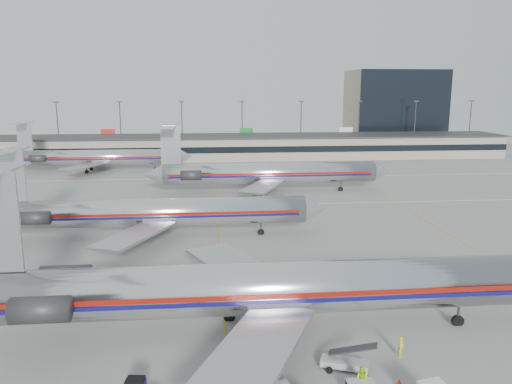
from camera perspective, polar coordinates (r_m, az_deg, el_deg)
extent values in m
plane|color=gray|center=(43.36, -3.71, -13.65)|extent=(260.00, 260.00, 0.00)
cube|color=silver|center=(52.58, -4.04, -9.00)|extent=(160.00, 0.15, 0.02)
cube|color=gray|center=(138.10, -4.94, 5.10)|extent=(160.00, 16.00, 6.00)
cube|color=black|center=(130.03, -4.91, 4.79)|extent=(160.00, 0.20, 1.60)
cube|color=#2D2D30|center=(137.78, -4.97, 6.38)|extent=(162.00, 17.00, 0.30)
cylinder|color=#38383D|center=(157.90, -21.70, 6.78)|extent=(0.30, 0.30, 15.00)
cube|color=#2D2D30|center=(157.55, -21.90, 9.53)|extent=(1.60, 0.40, 0.35)
cylinder|color=#38383D|center=(153.85, -15.20, 7.09)|extent=(0.30, 0.30, 15.00)
cube|color=#2D2D30|center=(153.49, -15.36, 9.91)|extent=(1.60, 0.40, 0.35)
cylinder|color=#38383D|center=(151.84, -8.45, 7.31)|extent=(0.30, 0.30, 15.00)
cube|color=#2D2D30|center=(151.48, -8.53, 10.18)|extent=(1.60, 0.40, 0.35)
cylinder|color=#38383D|center=(151.95, -1.60, 7.43)|extent=(0.30, 0.30, 15.00)
cube|color=#2D2D30|center=(151.59, -1.61, 10.30)|extent=(1.60, 0.40, 0.35)
cylinder|color=#38383D|center=(154.17, 5.15, 7.45)|extent=(0.30, 0.30, 15.00)
cube|color=#2D2D30|center=(153.82, 5.20, 10.27)|extent=(1.60, 0.40, 0.35)
cylinder|color=#38383D|center=(158.43, 11.62, 7.37)|extent=(0.30, 0.30, 15.00)
cube|color=#2D2D30|center=(158.08, 11.73, 10.12)|extent=(1.60, 0.40, 0.35)
cylinder|color=#38383D|center=(164.55, 17.68, 7.21)|extent=(0.30, 0.30, 15.00)
cube|color=#2D2D30|center=(164.22, 17.84, 9.85)|extent=(1.60, 0.40, 0.35)
cylinder|color=#38383D|center=(172.34, 23.24, 7.00)|extent=(0.30, 0.30, 15.00)
cube|color=#2D2D30|center=(172.03, 23.44, 9.52)|extent=(1.60, 0.40, 0.35)
cube|color=tan|center=(178.77, 15.48, 9.25)|extent=(30.00, 20.00, 25.00)
cylinder|color=silver|center=(38.51, 1.90, -10.91)|extent=(42.72, 3.95, 3.95)
cube|color=maroon|center=(36.64, 2.29, -11.86)|extent=(40.59, 0.05, 0.37)
cube|color=#0E0B53|center=(36.81, 2.29, -12.47)|extent=(40.59, 0.05, 0.30)
cube|color=#B3B2B7|center=(45.66, -2.00, -8.67)|extent=(9.93, 14.48, 0.34)
cube|color=#B3B2B7|center=(32.08, -0.34, -17.92)|extent=(9.93, 14.48, 0.34)
cylinder|color=#2D2D30|center=(42.53, -20.90, -9.02)|extent=(3.84, 1.82, 1.82)
cylinder|color=#2D2D30|center=(37.13, -23.41, -12.26)|extent=(3.84, 1.82, 1.82)
cylinder|color=#2D2D30|center=(43.99, 22.11, -12.88)|extent=(0.21, 0.21, 1.76)
cylinder|color=#2D2D30|center=(37.18, -2.74, -16.66)|extent=(0.21, 0.21, 1.76)
cylinder|color=#2D2D30|center=(41.76, -3.07, -13.34)|extent=(0.21, 0.21, 1.76)
cylinder|color=black|center=(44.20, 22.05, -13.49)|extent=(0.96, 0.32, 0.96)
cylinder|color=silver|center=(64.34, -11.16, -2.29)|extent=(37.56, 3.47, 3.47)
cone|color=silver|center=(65.42, 6.81, -1.92)|extent=(3.00, 3.47, 3.47)
cube|color=maroon|center=(62.62, -11.32, -2.55)|extent=(35.68, 0.05, 0.33)
cube|color=#0E0B53|center=(62.71, -11.31, -2.88)|extent=(35.68, 0.05, 0.26)
cube|color=#B3B2B7|center=(71.12, -12.12, -1.79)|extent=(8.73, 12.73, 0.30)
cube|color=#B3B2B7|center=(58.51, -13.59, -4.75)|extent=(8.73, 12.73, 0.30)
cube|color=#B3B2B7|center=(67.44, -26.18, 1.64)|extent=(3.19, 0.23, 6.39)
cube|color=#B3B2B7|center=(67.15, -26.63, 4.16)|extent=(2.25, 9.86, 0.17)
cylinder|color=#2D2D30|center=(69.69, -22.55, -1.67)|extent=(3.38, 1.60, 1.60)
cylinder|color=#2D2D30|center=(64.74, -23.91, -2.74)|extent=(3.38, 1.60, 1.60)
cylinder|color=#2D2D30|center=(64.95, 0.57, -4.23)|extent=(0.19, 0.19, 1.55)
cylinder|color=#2D2D30|center=(63.18, -13.82, -5.03)|extent=(0.19, 0.19, 1.55)
cylinder|color=#2D2D30|center=(67.47, -13.27, -3.94)|extent=(0.19, 0.19, 1.55)
cylinder|color=black|center=(65.08, 0.57, -4.61)|extent=(0.85, 0.28, 0.85)
cylinder|color=silver|center=(91.21, 1.64, 2.17)|extent=(38.74, 3.77, 3.77)
cone|color=silver|center=(96.03, 14.19, 2.30)|extent=(3.26, 3.77, 3.77)
cone|color=#B3B2B7|center=(91.12, -11.72, 1.92)|extent=(3.67, 3.77, 3.77)
cube|color=maroon|center=(89.33, 1.79, 2.07)|extent=(36.80, 0.05, 0.36)
cube|color=#0E0B53|center=(89.40, 1.79, 1.81)|extent=(36.80, 0.05, 0.29)
cube|color=#B3B2B7|center=(98.16, -0.05, 2.24)|extent=(9.48, 13.82, 0.33)
cube|color=#B3B2B7|center=(84.18, 0.85, 0.67)|extent=(9.48, 13.82, 0.33)
cube|color=#B3B2B7|center=(90.08, -9.72, 5.33)|extent=(3.47, 0.25, 6.93)
cube|color=#B3B2B7|center=(89.82, -9.99, 7.39)|extent=(2.45, 10.70, 0.18)
cylinder|color=#2D2D30|center=(93.43, -7.31, 2.49)|extent=(3.67, 1.73, 1.73)
cylinder|color=#2D2D30|center=(87.69, -7.43, 1.90)|extent=(3.67, 1.73, 1.73)
cylinder|color=#2D2D30|center=(94.21, 9.66, 0.63)|extent=(0.20, 0.20, 1.68)
cylinder|color=#2D2D30|center=(88.99, -0.13, 0.15)|extent=(0.20, 0.20, 1.68)
cylinder|color=#2D2D30|center=(93.77, -0.40, 0.74)|extent=(0.20, 0.20, 1.68)
cylinder|color=black|center=(94.30, 9.65, 0.34)|extent=(0.92, 0.31, 0.92)
cylinder|color=silver|center=(120.32, -17.32, 3.81)|extent=(35.77, 3.48, 3.48)
cone|color=silver|center=(117.82, -8.04, 4.06)|extent=(3.01, 3.48, 3.48)
cone|color=#B3B2B7|center=(125.85, -26.09, 3.47)|extent=(3.39, 3.48, 3.48)
cube|color=maroon|center=(118.60, -17.50, 3.76)|extent=(33.98, 0.05, 0.33)
cube|color=#0E0B53|center=(118.65, -17.49, 3.58)|extent=(33.98, 0.05, 0.26)
cube|color=#B3B2B7|center=(127.22, -17.53, 3.76)|extent=(8.76, 12.76, 0.30)
cube|color=#B3B2B7|center=(114.49, -18.88, 2.86)|extent=(8.76, 12.76, 0.30)
cube|color=#B3B2B7|center=(124.28, -24.95, 5.78)|extent=(3.20, 0.24, 6.40)
cube|color=#B3B2B7|center=(124.16, -25.19, 7.16)|extent=(2.26, 9.88, 0.17)
cylinder|color=#2D2D30|center=(126.23, -22.96, 3.88)|extent=(3.39, 1.60, 1.60)
cylinder|color=#2D2D30|center=(121.16, -23.71, 3.54)|extent=(3.39, 1.60, 1.60)
cylinder|color=#2D2D30|center=(118.73, -11.46, 2.77)|extent=(0.19, 0.19, 1.55)
cylinder|color=#2D2D30|center=(119.10, -18.80, 2.41)|extent=(0.19, 0.19, 1.55)
cylinder|color=#2D2D30|center=(123.45, -18.33, 2.75)|extent=(0.19, 0.19, 1.55)
cylinder|color=black|center=(118.80, -11.45, 2.56)|extent=(0.85, 0.28, 0.85)
cube|color=black|center=(32.39, -13.67, -20.10)|extent=(1.18, 1.02, 0.07)
cube|color=#A3A3A3|center=(33.16, 11.93, -20.61)|extent=(1.74, 1.22, 0.05)
cube|color=#A3A3A3|center=(36.04, 10.08, -18.71)|extent=(3.37, 2.24, 0.44)
cube|color=#2D2D30|center=(35.67, 10.99, -17.22)|extent=(3.28, 1.93, 1.13)
cylinder|color=black|center=(36.82, 11.67, -18.39)|extent=(0.44, 0.14, 0.44)
cylinder|color=black|center=(36.02, 12.14, -19.13)|extent=(0.44, 0.14, 0.44)
cylinder|color=black|center=(36.27, 8.02, -18.75)|extent=(0.44, 0.14, 0.44)
cylinder|color=black|center=(35.46, 8.39, -19.52)|extent=(0.44, 0.14, 0.44)
imported|color=#C6DB14|center=(37.99, 16.24, -16.66)|extent=(0.65, 0.67, 1.56)
imported|color=#A6ED16|center=(33.55, 12.07, -20.28)|extent=(1.10, 1.07, 1.79)
cone|color=#FA2708|center=(35.07, 16.05, -20.18)|extent=(0.42, 0.42, 0.53)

